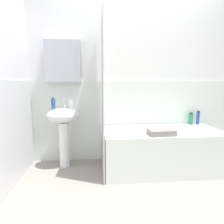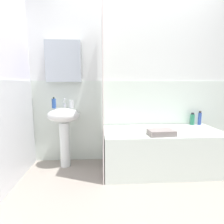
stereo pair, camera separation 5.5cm
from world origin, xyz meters
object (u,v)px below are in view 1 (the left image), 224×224
Objects in this scene: shampoo_bottle at (191,119)px; bathtub at (161,149)px; towel_folded at (161,132)px; soap_dispenser at (53,103)px; sink at (63,124)px; lotion_bottle at (198,118)px; toothbrush_cup at (71,104)px.

bathtub is at bearing -151.96° from shampoo_bottle.
shampoo_bottle is at bearing 38.95° from towel_folded.
sink is at bearing 9.96° from soap_dispenser.
shampoo_bottle is 0.84m from towel_folded.
sink is 1.38m from bathtub.
lotion_bottle is at bearing 3.47° from sink.
lotion_bottle is at bearing 3.69° from toothbrush_cup.
soap_dispenser is at bearing 164.39° from towel_folded.
towel_folded is at bearing -145.67° from lotion_bottle.
shampoo_bottle is (1.77, 0.13, -0.26)m from toothbrush_cup.
shampoo_bottle reaches higher than towel_folded.
toothbrush_cup is 1.23m from towel_folded.
lotion_bottle reaches higher than bathtub.
shampoo_bottle is 0.60× the size of towel_folded.
lotion_bottle is 0.11m from shampoo_bottle.
lotion_bottle is at bearing 23.56° from bathtub.
toothbrush_cup is (0.23, 0.02, -0.01)m from soap_dispenser.
bathtub is 8.45× the size of shampoo_bottle.
shampoo_bottle is (1.88, 0.13, 0.02)m from sink.
soap_dispenser is at bearing -175.79° from shampoo_bottle.
towel_folded is (1.35, -0.38, -0.32)m from soap_dispenser.
soap_dispenser reaches higher than toothbrush_cup.
towel_folded is at bearing -141.05° from shampoo_bottle.
sink is 0.30m from toothbrush_cup.
bathtub is (1.44, -0.15, -0.63)m from soap_dispenser.
sink is at bearing 179.82° from toothbrush_cup.
lotion_bottle reaches higher than shampoo_bottle.
sink reaches higher than bathtub.
soap_dispenser reaches higher than lotion_bottle.
shampoo_bottle is (0.56, 0.30, 0.36)m from bathtub.
soap_dispenser is 1.44m from towel_folded.
towel_folded is (-0.76, -0.52, -0.06)m from lotion_bottle.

